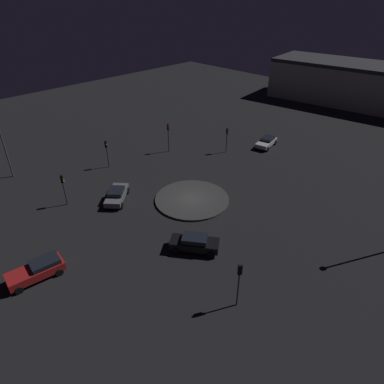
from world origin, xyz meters
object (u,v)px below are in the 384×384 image
at_px(traffic_light_northwest, 168,132).
at_px(traffic_light_west, 107,149).
at_px(traffic_light_southeast, 239,277).
at_px(traffic_light_southwest, 63,184).
at_px(traffic_light_northwest_near, 227,135).
at_px(car_black, 194,243).
at_px(car_grey, 117,195).
at_px(car_red, 37,270).
at_px(streetlamp_southwest, 0,134).
at_px(car_silver, 266,142).
at_px(store_building, 370,86).

bearing_deg(traffic_light_northwest, traffic_light_west, -71.95).
height_order(traffic_light_southeast, traffic_light_northwest, traffic_light_northwest).
distance_m(traffic_light_northwest, traffic_light_southwest, 17.85).
distance_m(traffic_light_southwest, traffic_light_northwest_near, 23.77).
height_order(traffic_light_southwest, traffic_light_northwest_near, traffic_light_southwest).
bearing_deg(car_black, traffic_light_northwest_near, -93.18).
bearing_deg(traffic_light_northwest, traffic_light_northwest_near, 73.97).
height_order(car_grey, traffic_light_southwest, traffic_light_southwest).
bearing_deg(car_red, traffic_light_west, -132.60).
relative_size(car_red, traffic_light_west, 1.25).
relative_size(traffic_light_southwest, traffic_light_west, 0.99).
bearing_deg(streetlamp_southwest, car_silver, 60.21).
distance_m(car_red, traffic_light_northwest, 27.35).
xyz_separation_m(traffic_light_west, traffic_light_northwest_near, (8.27, 14.91, -0.05)).
bearing_deg(car_silver, streetlamp_southwest, -40.95).
height_order(car_red, traffic_light_west, traffic_light_west).
relative_size(traffic_light_northwest, store_building, 0.11).
relative_size(car_grey, traffic_light_west, 1.22).
relative_size(car_grey, traffic_light_northwest, 1.09).
xyz_separation_m(car_grey, traffic_light_northwest_near, (0.50, 18.98, 1.91)).
xyz_separation_m(car_silver, traffic_light_northwest, (-9.19, -11.80, 2.29)).
height_order(traffic_light_northwest_near, streetlamp_southwest, streetlamp_southwest).
distance_m(car_black, traffic_light_northwest, 22.45).
bearing_deg(traffic_light_west, store_building, 66.80).
distance_m(traffic_light_northwest, traffic_light_west, 9.35).
xyz_separation_m(traffic_light_southeast, traffic_light_northwest, (-24.94, 15.37, 0.04)).
bearing_deg(traffic_light_west, traffic_light_southwest, -70.44).
height_order(car_silver, car_black, car_black).
bearing_deg(car_black, traffic_light_west, -46.58).
bearing_deg(traffic_light_northwest_near, car_red, -14.67).
height_order(car_black, traffic_light_west, traffic_light_west).
relative_size(traffic_light_southeast, streetlamp_southwest, 0.47).
distance_m(traffic_light_southwest, streetlamp_southwest, 11.67).
distance_m(car_black, traffic_light_southwest, 16.42).
distance_m(traffic_light_southeast, store_building, 59.97).
relative_size(car_black, car_grey, 1.01).
bearing_deg(traffic_light_southwest, car_silver, 28.68).
height_order(traffic_light_northwest, store_building, store_building).
xyz_separation_m(car_grey, traffic_light_west, (-7.77, 4.07, 1.95)).
height_order(car_black, car_grey, car_black).
bearing_deg(car_silver, car_red, -8.23).
bearing_deg(car_black, traffic_light_southwest, -19.09).
height_order(car_red, streetlamp_southwest, streetlamp_southwest).
bearing_deg(traffic_light_southwest, traffic_light_southeast, -42.57).
distance_m(car_red, traffic_light_southeast, 16.98).
relative_size(traffic_light_west, streetlamp_southwest, 0.43).
bearing_deg(car_red, streetlamp_southwest, -97.96).
bearing_deg(car_silver, car_grey, -19.12).
bearing_deg(store_building, streetlamp_southwest, 64.40).
xyz_separation_m(traffic_light_northwest, streetlamp_southwest, (-8.67, -19.40, 2.77)).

